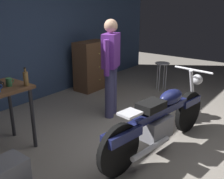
{
  "coord_description": "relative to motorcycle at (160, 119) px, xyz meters",
  "views": [
    {
      "loc": [
        -3.05,
        -1.61,
        1.92
      ],
      "look_at": [
        -0.05,
        0.7,
        0.65
      ],
      "focal_mm": 41.77,
      "sensor_mm": 36.0,
      "label": 1
    }
  ],
  "objects": [
    {
      "name": "shop_stool",
      "position": [
        2.31,
        1.17,
        0.05
      ],
      "size": [
        0.32,
        0.32,
        0.64
      ],
      "color": "#B2B2B7",
      "rests_on": "ground_plane"
    },
    {
      "name": "person_standing",
      "position": [
        0.51,
        1.22,
        0.48
      ],
      "size": [
        0.54,
        0.34,
        1.67
      ],
      "rotation": [
        0.0,
        0.0,
        3.5
      ],
      "color": "#4A4874",
      "rests_on": "ground_plane"
    },
    {
      "name": "mug_green_speckled",
      "position": [
        -1.17,
        1.57,
        0.5
      ],
      "size": [
        0.11,
        0.07,
        0.11
      ],
      "color": "#3D7F4C",
      "rests_on": "workbench"
    },
    {
      "name": "bottle",
      "position": [
        -1.03,
        1.41,
        0.55
      ],
      "size": [
        0.06,
        0.06,
        0.24
      ],
      "color": "olive",
      "rests_on": "workbench"
    },
    {
      "name": "wooden_dresser",
      "position": [
        1.43,
        2.49,
        0.1
      ],
      "size": [
        0.8,
        0.47,
        1.1
      ],
      "color": "brown",
      "rests_on": "ground_plane"
    },
    {
      "name": "ground_plane",
      "position": [
        0.16,
        0.19,
        -0.45
      ],
      "size": [
        12.0,
        12.0,
        0.0
      ],
      "primitive_type": "plane",
      "color": "gray"
    },
    {
      "name": "storage_bin",
      "position": [
        -1.74,
        0.9,
        -0.28
      ],
      "size": [
        0.44,
        0.32,
        0.34
      ],
      "primitive_type": "cube",
      "color": "gray",
      "rests_on": "ground_plane"
    },
    {
      "name": "motorcycle",
      "position": [
        0.0,
        0.0,
        0.0
      ],
      "size": [
        2.18,
        0.62,
        1.0
      ],
      "rotation": [
        0.0,
        0.0,
        -0.13
      ],
      "color": "black",
      "rests_on": "ground_plane"
    },
    {
      "name": "back_wall",
      "position": [
        0.16,
        2.99,
        1.1
      ],
      "size": [
        8.0,
        0.12,
        3.1
      ],
      "primitive_type": "cube",
      "color": "#384C70",
      "rests_on": "ground_plane"
    }
  ]
}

